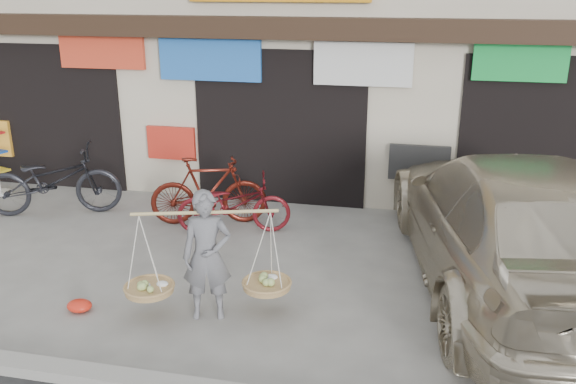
% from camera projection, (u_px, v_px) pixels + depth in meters
% --- Properties ---
extents(ground, '(70.00, 70.00, 0.00)m').
position_uv_depth(ground, '(219.00, 293.00, 7.77)').
color(ground, gray).
rests_on(ground, ground).
extents(kerb, '(70.00, 0.25, 0.12)m').
position_uv_depth(kerb, '(153.00, 384.00, 5.90)').
color(kerb, gray).
rests_on(kerb, ground).
extents(street_vendor, '(1.87, 0.94, 1.56)m').
position_uv_depth(street_vendor, '(207.00, 261.00, 7.01)').
color(street_vendor, slate).
rests_on(street_vendor, ground).
extents(bike_0, '(2.39, 1.52, 1.18)m').
position_uv_depth(bike_0, '(52.00, 181.00, 10.24)').
color(bike_0, black).
rests_on(bike_0, ground).
extents(bike_1, '(1.95, 1.04, 1.13)m').
position_uv_depth(bike_1, '(209.00, 191.00, 9.83)').
color(bike_1, '#54160E').
rests_on(bike_1, ground).
extents(bike_2, '(1.87, 1.08, 0.93)m').
position_uv_depth(bike_2, '(234.00, 204.00, 9.51)').
color(bike_2, '#5B0F15').
rests_on(bike_2, ground).
extents(suv, '(3.44, 6.41, 1.77)m').
position_uv_depth(suv, '(514.00, 223.00, 7.66)').
color(suv, beige).
rests_on(suv, ground).
extents(red_bag, '(0.31, 0.25, 0.14)m').
position_uv_depth(red_bag, '(79.00, 306.00, 7.32)').
color(red_bag, red).
rests_on(red_bag, ground).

